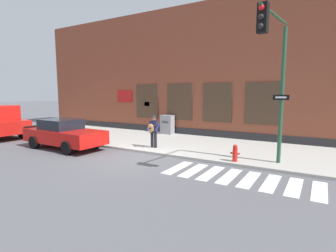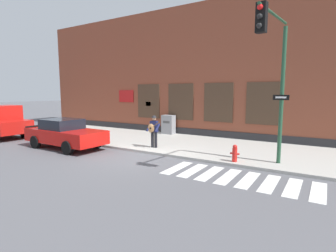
# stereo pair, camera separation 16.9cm
# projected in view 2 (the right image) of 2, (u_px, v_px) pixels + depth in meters

# --- Properties ---
(ground_plane) EXTENTS (160.00, 160.00, 0.00)m
(ground_plane) POSITION_uv_depth(u_px,v_px,m) (136.00, 158.00, 11.66)
(ground_plane) COLOR #56565B
(sidewalk) EXTENTS (28.00, 5.62, 0.12)m
(sidewalk) POSITION_uv_depth(u_px,v_px,m) (177.00, 143.00, 14.83)
(sidewalk) COLOR #ADAAA3
(sidewalk) RESTS_ON ground
(building_backdrop) EXTENTS (28.00, 4.06, 8.51)m
(building_backdrop) POSITION_uv_depth(u_px,v_px,m) (211.00, 73.00, 18.37)
(building_backdrop) COLOR brown
(building_backdrop) RESTS_ON ground
(crosswalk) EXTENTS (5.20, 1.90, 0.01)m
(crosswalk) POSITION_uv_depth(u_px,v_px,m) (238.00, 178.00, 8.92)
(crosswalk) COLOR silver
(crosswalk) RESTS_ON ground
(red_car) EXTENTS (4.65, 2.07, 1.53)m
(red_car) POSITION_uv_depth(u_px,v_px,m) (65.00, 134.00, 13.73)
(red_car) COLOR red
(red_car) RESTS_ON ground
(busker) EXTENTS (0.74, 0.58, 1.63)m
(busker) POSITION_uv_depth(u_px,v_px,m) (154.00, 130.00, 13.25)
(busker) COLOR black
(busker) RESTS_ON sidewalk
(traffic_light) EXTENTS (0.76, 2.95, 5.43)m
(traffic_light) POSITION_uv_depth(u_px,v_px,m) (275.00, 65.00, 9.13)
(traffic_light) COLOR #234C33
(traffic_light) RESTS_ON sidewalk
(utility_box) EXTENTS (0.84, 0.57, 1.27)m
(utility_box) POSITION_uv_depth(u_px,v_px,m) (168.00, 124.00, 17.80)
(utility_box) COLOR gray
(utility_box) RESTS_ON sidewalk
(fire_hydrant) EXTENTS (0.38, 0.20, 0.70)m
(fire_hydrant) POSITION_uv_depth(u_px,v_px,m) (235.00, 153.00, 10.59)
(fire_hydrant) COLOR red
(fire_hydrant) RESTS_ON sidewalk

